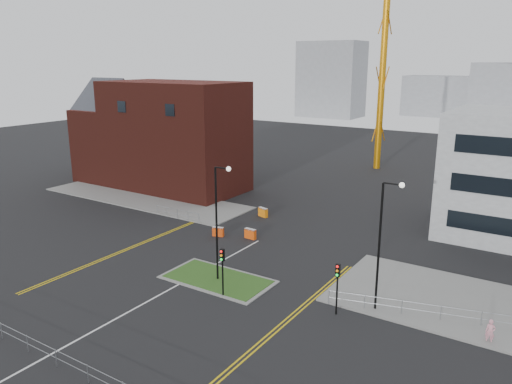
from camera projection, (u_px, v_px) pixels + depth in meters
ground at (122, 316)px, 33.47m from camera, size 200.00×200.00×0.00m
pavement_left at (144, 198)px, 61.81m from camera, size 28.00×8.00×0.12m
pavement_right at (511, 316)px, 33.28m from camera, size 24.00×10.00×0.12m
island_kerb at (218, 279)px, 38.91m from camera, size 8.60×4.60×0.08m
grass_island at (218, 279)px, 38.90m from camera, size 8.00×4.00×0.12m
brick_building at (158, 136)px, 66.50m from camera, size 24.20×10.07×14.24m
streetlamp_island at (219, 214)px, 37.42m from camera, size 1.46×0.36×9.18m
streetlamp_right_near at (383, 236)px, 32.74m from camera, size 1.46×0.36×9.18m
traffic_light_island at (222, 263)px, 35.57m from camera, size 0.28×0.33×3.65m
traffic_light_right at (337, 279)px, 33.00m from camera, size 0.28×0.33×3.65m
railing_front at (41, 347)px, 28.40m from camera, size 24.05×0.05×1.10m
railing_left at (177, 212)px, 53.66m from camera, size 6.05×0.05×1.10m
railing_right at (482, 316)px, 31.85m from camera, size 19.05×5.05×1.10m
centre_line at (144, 304)px, 35.09m from camera, size 0.15×30.00×0.01m
yellow_left_a at (136, 245)px, 46.31m from camera, size 0.12×24.00×0.01m
yellow_left_b at (139, 245)px, 46.15m from camera, size 0.12×24.00×0.01m
yellow_right_a at (289, 316)px, 33.36m from camera, size 0.12×20.00×0.01m
yellow_right_b at (293, 318)px, 33.20m from camera, size 0.12×20.00×0.01m
skyline_a at (331, 79)px, 149.07m from camera, size 18.00×12.00×22.00m
skyline_d at (456, 97)px, 149.80m from camera, size 30.00×12.00×12.00m
pedestrian at (490, 332)px, 29.99m from camera, size 0.60×0.43×1.56m
barrier_left at (263, 212)px, 54.49m from camera, size 1.26×0.74×1.01m
barrier_mid at (218, 231)px, 48.43m from camera, size 1.16×0.64×0.93m
barrier_right at (250, 233)px, 47.78m from camera, size 1.19×0.48×0.98m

